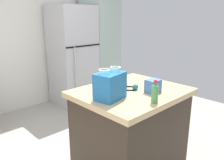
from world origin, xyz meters
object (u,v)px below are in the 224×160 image
kitchen_island (130,128)px  shopping_bag (110,86)px  small_box (153,86)px  bottle (155,93)px  ear_defenders (130,87)px  refrigerator (73,56)px  tall_cabinet (100,46)px

kitchen_island → shopping_bag: 0.68m
kitchen_island → small_box: (0.10, -0.20, 0.53)m
bottle → ear_defenders: 0.46m
shopping_bag → small_box: size_ratio=2.19×
shopping_bag → small_box: bearing=-20.6°
small_box → bottle: (-0.23, -0.19, 0.03)m
kitchen_island → small_box: 0.57m
refrigerator → tall_cabinet: (0.70, 0.00, 0.13)m
tall_cabinet → small_box: 2.69m
tall_cabinet → shopping_bag: size_ratio=6.68×
refrigerator → ear_defenders: 2.22m
shopping_bag → tall_cabinet: bearing=50.9°
kitchen_island → refrigerator: refrigerator is taller
kitchen_island → bottle: 0.69m
kitchen_island → bottle: bottle is taller
small_box → bottle: bottle is taller
refrigerator → small_box: (-0.62, -2.35, 0.05)m
refrigerator → tall_cabinet: size_ratio=0.88×
tall_cabinet → bottle: bearing=-121.4°
tall_cabinet → bottle: size_ratio=9.83×
tall_cabinet → shopping_bag: tall_cabinet is taller
bottle → ear_defenders: bearing=71.8°
tall_cabinet → small_box: (-1.32, -2.35, -0.07)m
tall_cabinet → refrigerator: bearing=-180.0°
kitchen_island → refrigerator: (0.72, 2.14, 0.47)m
shopping_bag → bottle: 0.42m
kitchen_island → ear_defenders: ear_defenders is taller
kitchen_island → ear_defenders: 0.48m
bottle → ear_defenders: (0.14, 0.43, -0.07)m
kitchen_island → bottle: size_ratio=5.30×
shopping_bag → bottle: size_ratio=1.47×
refrigerator → ear_defenders: refrigerator is taller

